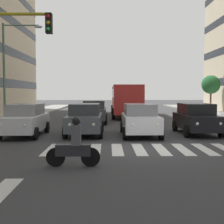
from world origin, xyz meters
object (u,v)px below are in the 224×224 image
(car_4, at_px, (25,120))
(street_tree_3, at_px, (211,85))
(car_1, at_px, (196,118))
(car_2, at_px, (140,119))
(street_lamp_right, at_px, (10,62))
(motorcycle_with_rider, at_px, (74,146))
(car_row2_0, at_px, (94,111))
(bus_behind_traffic, at_px, (126,98))
(car_3, at_px, (85,119))

(car_4, xyz_separation_m, street_tree_3, (-16.49, -19.80, 2.38))
(car_1, xyz_separation_m, car_2, (3.25, 0.66, 0.00))
(street_lamp_right, bearing_deg, car_1, 157.52)
(car_2, bearing_deg, motorcycle_with_rider, 68.68)
(car_2, distance_m, car_row2_0, 7.93)
(bus_behind_traffic, height_order, motorcycle_with_rider, bus_behind_traffic)
(car_row2_0, xyz_separation_m, street_lamp_right, (5.84, 1.82, 3.59))
(car_1, relative_size, bus_behind_traffic, 0.42)
(car_row2_0, relative_size, street_tree_3, 1.05)
(car_3, xyz_separation_m, motorcycle_with_rider, (-0.21, 7.55, -0.24))
(street_lamp_right, height_order, street_tree_3, street_lamp_right)
(car_1, distance_m, car_row2_0, 9.07)
(street_tree_3, bearing_deg, car_row2_0, 43.31)
(motorcycle_with_rider, bearing_deg, car_3, -88.41)
(car_4, height_order, car_row2_0, same)
(car_1, xyz_separation_m, street_tree_3, (-7.04, -19.09, 2.38))
(car_3, distance_m, street_tree_3, 23.61)
(car_2, height_order, car_4, same)
(car_2, xyz_separation_m, street_tree_3, (-10.28, -19.75, 2.38))
(car_1, xyz_separation_m, street_lamp_right, (11.90, -4.92, 3.59))
(car_1, height_order, car_3, same)
(bus_behind_traffic, bearing_deg, car_2, 90.00)
(motorcycle_with_rider, bearing_deg, street_tree_3, -115.91)
(car_row2_0, relative_size, bus_behind_traffic, 0.42)
(motorcycle_with_rider, height_order, street_lamp_right, street_lamp_right)
(motorcycle_with_rider, height_order, street_tree_3, street_tree_3)
(bus_behind_traffic, xyz_separation_m, street_tree_3, (-10.28, -5.93, 1.41))
(car_row2_0, bearing_deg, street_tree_3, -136.69)
(car_row2_0, height_order, street_tree_3, street_tree_3)
(car_4, bearing_deg, car_1, -175.72)
(bus_behind_traffic, xyz_separation_m, motorcycle_with_rider, (2.80, 21.00, -1.21))
(car_row2_0, bearing_deg, street_lamp_right, 17.34)
(car_2, relative_size, street_lamp_right, 0.63)
(motorcycle_with_rider, xyz_separation_m, street_lamp_right, (5.85, -12.76, 3.83))
(car_4, relative_size, bus_behind_traffic, 0.42)
(street_lamp_right, xyz_separation_m, street_tree_3, (-18.93, -14.16, -1.21))
(car_row2_0, bearing_deg, car_1, 131.90)
(car_4, bearing_deg, street_lamp_right, -66.49)
(street_lamp_right, bearing_deg, car_2, 147.15)
(car_1, distance_m, car_2, 3.31)
(bus_behind_traffic, distance_m, motorcycle_with_rider, 21.22)
(motorcycle_with_rider, relative_size, street_lamp_right, 0.24)
(car_2, distance_m, street_lamp_right, 10.91)
(car_row2_0, bearing_deg, motorcycle_with_rider, 90.03)
(car_1, distance_m, street_tree_3, 20.48)
(car_row2_0, height_order, motorcycle_with_rider, car_row2_0)
(car_1, distance_m, street_lamp_right, 13.37)
(car_4, bearing_deg, bus_behind_traffic, -114.10)
(car_4, bearing_deg, car_2, -179.59)
(car_4, distance_m, street_tree_3, 25.87)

